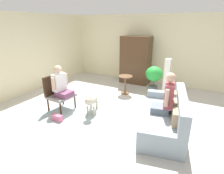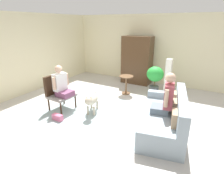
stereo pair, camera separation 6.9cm
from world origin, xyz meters
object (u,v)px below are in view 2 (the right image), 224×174
object	(u,v)px
armoire_cabinet	(137,60)
handbag	(58,117)
armchair	(58,90)
person_on_armchair	(61,84)
column_lamp	(168,78)
couch	(165,118)
person_on_couch	(166,97)
potted_plant	(155,76)
round_end_table	(126,82)
dog	(92,99)

from	to	relation	value
armoire_cabinet	handbag	bearing A→B (deg)	-98.36
armchair	person_on_armchair	distance (m)	0.26
column_lamp	couch	bearing A→B (deg)	-77.47
armoire_cabinet	column_lamp	bearing A→B (deg)	-29.02
armchair	handbag	xyz separation A→B (m)	(0.45, -0.52, -0.46)
couch	person_on_couch	size ratio (longest dim) A/B	2.24
armoire_cabinet	handbag	xyz separation A→B (m)	(-0.55, -3.73, -0.83)
person_on_armchair	potted_plant	world-z (taller)	person_on_armchair
column_lamp	armoire_cabinet	xyz separation A→B (m)	(-1.39, 0.77, 0.30)
person_on_armchair	handbag	distance (m)	0.89
person_on_armchair	handbag	xyz separation A→B (m)	(0.29, -0.51, -0.67)
person_on_armchair	column_lamp	xyz separation A→B (m)	(2.22, 2.45, -0.15)
couch	round_end_table	world-z (taller)	couch
round_end_table	potted_plant	world-z (taller)	potted_plant
dog	column_lamp	size ratio (longest dim) A/B	0.70
round_end_table	armoire_cabinet	size ratio (longest dim) A/B	0.34
person_on_armchair	armoire_cabinet	xyz separation A→B (m)	(0.84, 3.22, 0.16)
couch	handbag	size ratio (longest dim) A/B	7.17
potted_plant	column_lamp	size ratio (longest dim) A/B	0.76
person_on_couch	person_on_armchair	size ratio (longest dim) A/B	1.08
person_on_armchair	dog	xyz separation A→B (m)	(0.80, 0.24, -0.37)
potted_plant	column_lamp	xyz separation A→B (m)	(0.42, 0.00, 0.00)
couch	armchair	bearing A→B (deg)	-174.11
armchair	person_on_armchair	world-z (taller)	person_on_armchair
couch	person_on_armchair	world-z (taller)	person_on_armchair
person_on_couch	potted_plant	distance (m)	2.35
column_lamp	armoire_cabinet	distance (m)	1.62
armoire_cabinet	person_on_couch	bearing A→B (deg)	-58.06
potted_plant	dog	bearing A→B (deg)	-114.55
handbag	armchair	bearing A→B (deg)	130.62
armoire_cabinet	handbag	distance (m)	3.86
round_end_table	person_on_couch	bearing A→B (deg)	-44.51
person_on_armchair	dog	distance (m)	0.91
person_on_couch	column_lamp	distance (m)	2.23
round_end_table	dog	bearing A→B (deg)	-96.96
round_end_table	armoire_cabinet	world-z (taller)	armoire_cabinet
armchair	round_end_table	distance (m)	2.24
potted_plant	column_lamp	bearing A→B (deg)	0.24
potted_plant	handbag	bearing A→B (deg)	-117.11
armoire_cabinet	dog	bearing A→B (deg)	-90.79
column_lamp	handbag	xyz separation A→B (m)	(-1.94, -2.96, -0.52)
couch	armchair	world-z (taller)	armchair
dog	round_end_table	bearing A→B (deg)	83.04
couch	handbag	xyz separation A→B (m)	(-2.41, -0.82, -0.24)
handbag	armoire_cabinet	bearing A→B (deg)	81.64
person_on_couch	armoire_cabinet	size ratio (longest dim) A/B	0.49
round_end_table	dog	xyz separation A→B (m)	(-0.20, -1.68, -0.02)
couch	armoire_cabinet	world-z (taller)	armoire_cabinet
round_end_table	dog	size ratio (longest dim) A/B	0.73
armoire_cabinet	round_end_table	bearing A→B (deg)	-82.81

